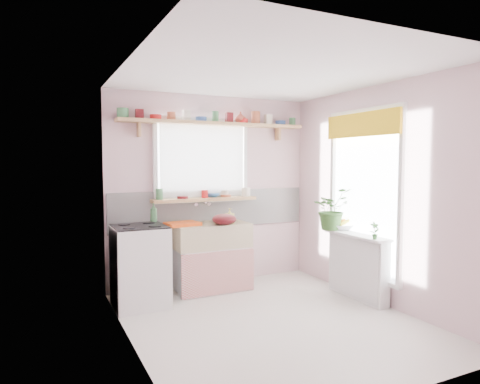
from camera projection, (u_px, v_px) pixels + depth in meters
name	position (u px, v px, depth m)	size (l,w,h in m)	color
room	(283.00, 182.00, 5.33)	(3.20, 3.20, 3.20)	silver
sink_unit	(210.00, 256.00, 5.44)	(0.95, 0.65, 1.11)	white
cooker	(140.00, 266.00, 4.80)	(0.58, 0.58, 0.93)	white
radiator_ledge	(358.00, 265.00, 5.09)	(0.22, 0.95, 0.78)	white
windowsill	(205.00, 199.00, 5.55)	(1.40, 0.22, 0.04)	tan
pine_shelf	(215.00, 124.00, 5.54)	(2.52, 0.24, 0.04)	tan
shelf_crockery	(214.00, 118.00, 5.53)	(2.47, 0.11, 0.12)	#3F7F4C
sill_crockery	(205.00, 193.00, 5.55)	(1.35, 0.11, 0.12)	#3F7F4C
dish_tray	(182.00, 224.00, 5.22)	(0.39, 0.30, 0.04)	#FB5616
colander	(224.00, 219.00, 5.28)	(0.30, 0.30, 0.14)	#510E14
jade_plant	(331.00, 209.00, 5.36)	(0.47, 0.41, 0.53)	#305A24
fruit_bowl	(342.00, 227.00, 5.37)	(0.29, 0.29, 0.07)	silver
herb_pot	(375.00, 231.00, 4.69)	(0.10, 0.07, 0.19)	#306B2B
soap_bottle_sink	(230.00, 216.00, 5.37)	(0.09, 0.09, 0.19)	#D5CD5E
sill_cup	(224.00, 193.00, 5.74)	(0.11, 0.11, 0.09)	beige
sill_bowl	(213.00, 195.00, 5.66)	(0.18, 0.18, 0.06)	#3874B6
shelf_vase	(241.00, 118.00, 5.71)	(0.15, 0.15, 0.15)	#A94334
cooker_bottle	(154.00, 213.00, 5.06)	(0.09, 0.09, 0.22)	#387140
fruit	(342.00, 222.00, 5.38)	(0.20, 0.14, 0.10)	orange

